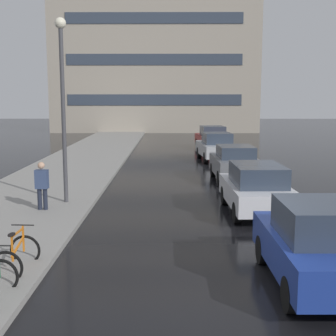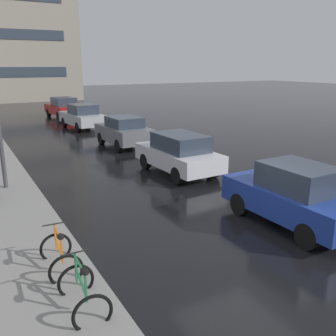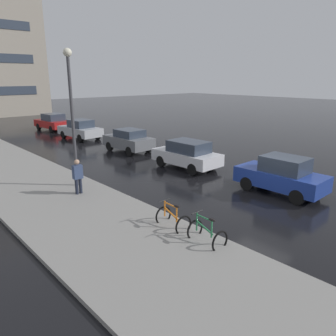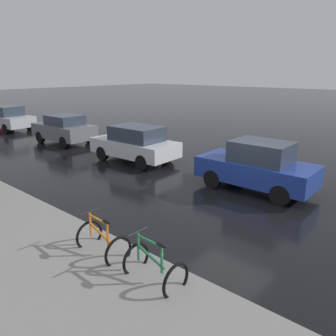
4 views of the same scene
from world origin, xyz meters
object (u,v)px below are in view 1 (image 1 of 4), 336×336
at_px(bicycle_second, 16,256).
at_px(car_red, 212,138).
at_px(streetlamp, 63,91).
at_px(car_silver, 216,147).
at_px(car_white, 256,188).
at_px(car_grey, 235,163).
at_px(pedestrian, 42,185).
at_px(car_blue, 315,245).

height_order(bicycle_second, car_red, car_red).
distance_m(bicycle_second, streetlamp, 7.16).
height_order(bicycle_second, car_silver, car_silver).
bearing_deg(car_white, streetlamp, 171.00).
relative_size(car_white, car_red, 0.97).
relative_size(car_grey, pedestrian, 2.25).
bearing_deg(car_grey, pedestrian, -139.51).
height_order(car_white, car_silver, car_silver).
relative_size(car_blue, car_grey, 1.04).
xyz_separation_m(car_grey, car_red, (0.12, 12.84, 0.00)).
height_order(car_silver, streetlamp, streetlamp).
bearing_deg(car_white, car_silver, 90.29).
bearing_deg(car_silver, streetlamp, -118.46).
bearing_deg(car_blue, car_silver, 90.50).
bearing_deg(bicycle_second, car_blue, -5.38).
relative_size(car_grey, car_red, 0.90).
relative_size(car_silver, streetlamp, 0.69).
bearing_deg(pedestrian, car_grey, 40.49).
bearing_deg(car_white, car_grey, 89.00).
distance_m(car_blue, streetlamp, 9.85).
distance_m(car_white, car_silver, 12.55).
xyz_separation_m(car_white, streetlamp, (-6.32, 1.00, 3.09)).
bearing_deg(car_silver, car_white, -89.71).
bearing_deg(car_blue, bicycle_second, 174.62).
xyz_separation_m(pedestrian, streetlamp, (0.50, 1.11, 2.96)).
relative_size(car_blue, car_silver, 0.91).
relative_size(car_red, streetlamp, 0.67).
relative_size(car_grey, car_silver, 0.88).
distance_m(car_grey, pedestrian, 9.11).
distance_m(car_red, pedestrian, 20.04).
xyz_separation_m(car_blue, car_white, (-0.10, 5.81, -0.02)).
bearing_deg(car_silver, car_grey, -88.59).
xyz_separation_m(car_grey, car_silver, (-0.17, 6.74, 0.00)).
bearing_deg(car_blue, car_red, 89.71).
height_order(car_red, pedestrian, pedestrian).
distance_m(car_grey, streetlamp, 8.60).
distance_m(bicycle_second, car_white, 7.97).
xyz_separation_m(car_white, car_grey, (0.10, 5.81, -0.01)).
relative_size(bicycle_second, car_white, 0.28).
bearing_deg(pedestrian, car_red, 69.41).
bearing_deg(streetlamp, car_white, -9.00).
xyz_separation_m(bicycle_second, pedestrian, (-0.84, 5.13, 0.55)).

